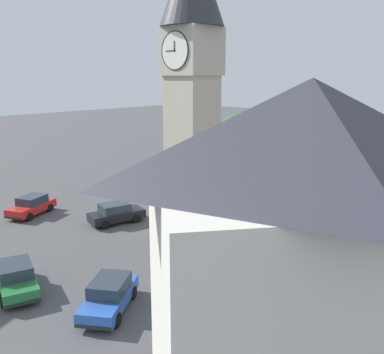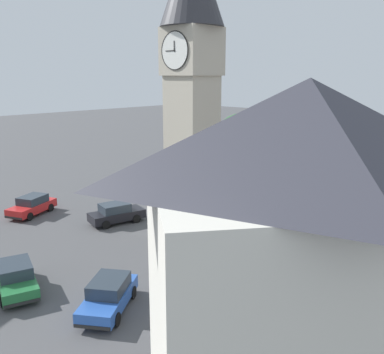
{
  "view_description": "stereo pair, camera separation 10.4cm",
  "coord_description": "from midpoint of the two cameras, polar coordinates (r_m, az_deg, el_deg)",
  "views": [
    {
      "loc": [
        -18.97,
        20.1,
        10.92
      ],
      "look_at": [
        0.0,
        0.0,
        4.28
      ],
      "focal_mm": 39.74,
      "sensor_mm": 36.0,
      "label": 1
    },
    {
      "loc": [
        -19.05,
        20.03,
        10.92
      ],
      "look_at": [
        0.0,
        0.0,
        4.28
      ],
      "focal_mm": 39.74,
      "sensor_mm": 36.0,
      "label": 2
    }
  ],
  "objects": [
    {
      "name": "ground_plane",
      "position": [
        29.72,
        -0.1,
        -8.05
      ],
      "size": [
        200.0,
        200.0,
        0.0
      ],
      "primitive_type": "plane",
      "color": "#4C4C4F"
    },
    {
      "name": "clock_tower",
      "position": [
        27.64,
        -0.11,
        14.73
      ],
      "size": [
        4.02,
        4.02,
        19.73
      ],
      "color": "#A59C89",
      "rests_on": "ground"
    },
    {
      "name": "car_blue_kerb",
      "position": [
        36.41,
        -20.81,
        -3.6
      ],
      "size": [
        3.17,
        4.46,
        1.53
      ],
      "color": "red",
      "rests_on": "ground"
    },
    {
      "name": "car_silver_kerb",
      "position": [
        24.21,
        -22.62,
        -12.41
      ],
      "size": [
        4.45,
        2.89,
        1.53
      ],
      "color": "#236B38",
      "rests_on": "ground"
    },
    {
      "name": "car_red_corner",
      "position": [
        39.49,
        -3.31,
        -1.42
      ],
      "size": [
        2.09,
        4.26,
        1.53
      ],
      "color": "#2D5BB7",
      "rests_on": "ground"
    },
    {
      "name": "car_white_side",
      "position": [
        21.27,
        -11.19,
        -15.29
      ],
      "size": [
        3.72,
        4.36,
        1.53
      ],
      "color": "#2D5BB7",
      "rests_on": "ground"
    },
    {
      "name": "car_black_far",
      "position": [
        32.71,
        -10.24,
        -4.81
      ],
      "size": [
        2.57,
        4.4,
        1.53
      ],
      "color": "black",
      "rests_on": "ground"
    },
    {
      "name": "pedestrian",
      "position": [
        32.26,
        5.79,
        -4.46
      ],
      "size": [
        0.55,
        0.28,
        1.69
      ],
      "color": "black",
      "rests_on": "ground"
    },
    {
      "name": "tree",
      "position": [
        39.61,
        6.64,
        4.48
      ],
      "size": [
        5.61,
        5.61,
        7.58
      ],
      "color": "brown",
      "rests_on": "ground"
    },
    {
      "name": "building_corner_back",
      "position": [
        12.0,
        14.04,
        -13.62
      ],
      "size": [
        9.65,
        10.01,
        10.86
      ],
      "color": "silver",
      "rests_on": "ground"
    },
    {
      "name": "road_sign",
      "position": [
        35.92,
        10.02,
        -1.25
      ],
      "size": [
        0.6,
        0.07,
        2.8
      ],
      "color": "gray",
      "rests_on": "ground"
    }
  ]
}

